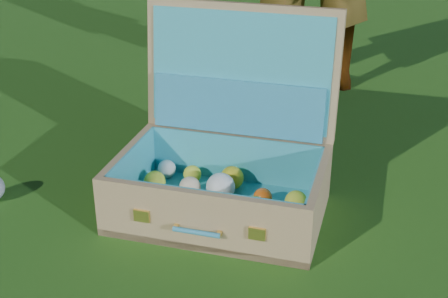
% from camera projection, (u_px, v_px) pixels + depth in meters
% --- Properties ---
extents(ground, '(60.00, 60.00, 0.00)m').
position_uv_depth(ground, '(169.00, 186.00, 1.80)').
color(ground, '#215114').
rests_on(ground, ground).
extents(suitcase, '(0.58, 0.49, 0.52)m').
position_uv_depth(suitcase, '(226.00, 154.00, 1.66)').
color(suitcase, tan).
rests_on(suitcase, ground).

